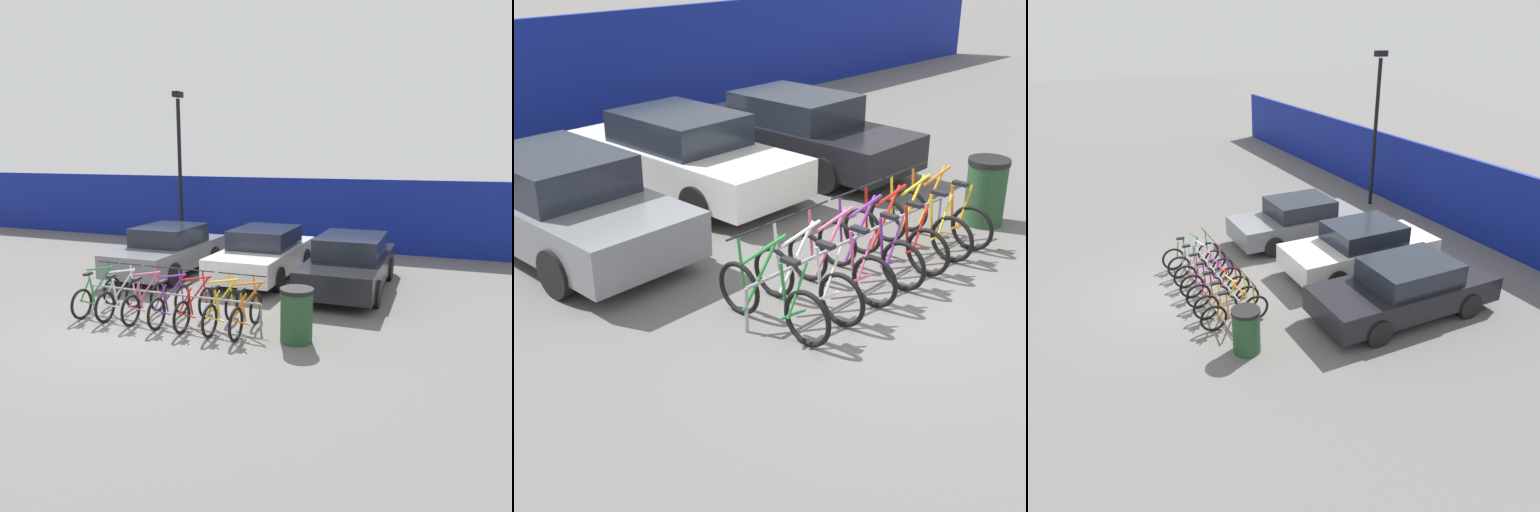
{
  "view_description": "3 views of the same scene",
  "coord_description": "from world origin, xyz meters",
  "views": [
    {
      "loc": [
        5.56,
        -8.14,
        3.48
      ],
      "look_at": [
        1.58,
        2.28,
        1.16
      ],
      "focal_mm": 35.0,
      "sensor_mm": 36.0,
      "label": 1
    },
    {
      "loc": [
        -6.65,
        -4.32,
        4.12
      ],
      "look_at": [
        -1.12,
        0.92,
        0.66
      ],
      "focal_mm": 50.0,
      "sensor_mm": 36.0,
      "label": 2
    },
    {
      "loc": [
        11.53,
        -2.87,
        6.47
      ],
      "look_at": [
        1.2,
        2.22,
        1.11
      ],
      "focal_mm": 35.0,
      "sensor_mm": 36.0,
      "label": 3
    }
  ],
  "objects": [
    {
      "name": "lamp_post",
      "position": [
        -3.85,
        8.5,
        3.17
      ],
      "size": [
        0.24,
        0.44,
        5.64
      ],
      "color": "black",
      "rests_on": "ground"
    },
    {
      "name": "bicycle_green",
      "position": [
        -1.51,
        0.53,
        0.38
      ],
      "size": [
        0.68,
        1.71,
        1.05
      ],
      "rotation": [
        0.0,
        0.0,
        -0.06
      ],
      "color": "black",
      "rests_on": "ground"
    },
    {
      "name": "bicycle_pink",
      "position": [
        -0.28,
        0.53,
        0.38
      ],
      "size": [
        0.68,
        1.71,
        1.05
      ],
      "rotation": [
        0.0,
        0.0,
        -0.05
      ],
      "color": "black",
      "rests_on": "ground"
    },
    {
      "name": "bike_rack",
      "position": [
        0.27,
        0.68,
        0.49
      ],
      "size": [
        4.1,
        0.04,
        0.57
      ],
      "color": "gray",
      "rests_on": "ground"
    },
    {
      "name": "bicycle_red",
      "position": [
        0.89,
        0.53,
        0.38
      ],
      "size": [
        0.68,
        1.71,
        1.05
      ],
      "rotation": [
        0.0,
        0.0,
        -0.01
      ],
      "color": "black",
      "rests_on": "ground"
    },
    {
      "name": "bicycle_yellow",
      "position": [
        1.5,
        0.53,
        0.38
      ],
      "size": [
        0.68,
        1.71,
        1.05
      ],
      "rotation": [
        0.0,
        0.0,
        0.0
      ],
      "color": "black",
      "rests_on": "ground"
    },
    {
      "name": "hoarding_wall",
      "position": [
        0.0,
        9.5,
        1.28
      ],
      "size": [
        36.0,
        0.16,
        2.56
      ],
      "primitive_type": "cube",
      "color": "navy",
      "rests_on": "ground"
    },
    {
      "name": "car_white",
      "position": [
        0.85,
        4.82,
        0.69
      ],
      "size": [
        1.91,
        4.4,
        1.4
      ],
      "color": "silver",
      "rests_on": "ground"
    },
    {
      "name": "car_black",
      "position": [
        3.35,
        4.41,
        0.69
      ],
      "size": [
        1.91,
        4.57,
        1.4
      ],
      "color": "black",
      "rests_on": "ground"
    },
    {
      "name": "bicycle_orange",
      "position": [
        2.04,
        0.53,
        0.38
      ],
      "size": [
        0.68,
        1.71,
        1.05
      ],
      "rotation": [
        0.0,
        0.0,
        -0.03
      ],
      "color": "black",
      "rests_on": "ground"
    },
    {
      "name": "bicycle_white",
      "position": [
        -0.91,
        0.53,
        0.38
      ],
      "size": [
        0.68,
        1.71,
        1.05
      ],
      "rotation": [
        0.0,
        0.0,
        -0.01
      ],
      "color": "black",
      "rests_on": "ground"
    },
    {
      "name": "trash_bin",
      "position": [
        3.11,
        0.38,
        0.52
      ],
      "size": [
        0.63,
        0.63,
        1.03
      ],
      "color": "#234728",
      "rests_on": "ground"
    },
    {
      "name": "bicycle_purple",
      "position": [
        0.32,
        0.53,
        0.38
      ],
      "size": [
        0.68,
        1.71,
        1.05
      ],
      "rotation": [
        0.0,
        0.0,
        -0.02
      ],
      "color": "black",
      "rests_on": "ground"
    },
    {
      "name": "ground_plane",
      "position": [
        0.0,
        0.0,
        0.0
      ],
      "size": [
        120.0,
        120.0,
        0.0
      ],
      "primitive_type": "plane",
      "color": "#605E5B"
    },
    {
      "name": "car_grey",
      "position": [
        -1.89,
        4.23,
        0.69
      ],
      "size": [
        1.91,
        4.23,
        1.4
      ],
      "color": "slate",
      "rests_on": "ground"
    }
  ]
}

